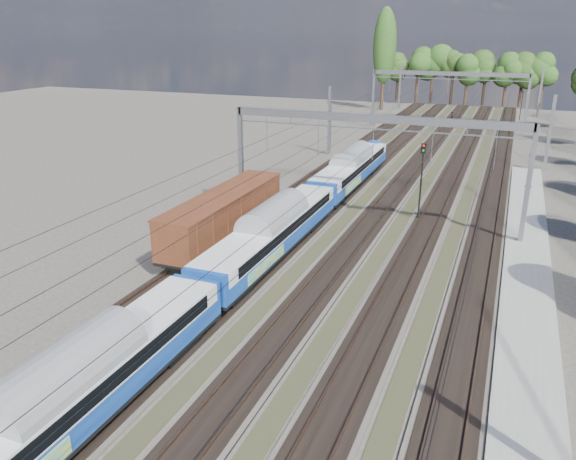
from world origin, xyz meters
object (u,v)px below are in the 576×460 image
at_px(signal_near, 422,172).
at_px(signal_far, 522,101).
at_px(emu_train, 271,228).
at_px(freight_boxcar, 225,214).
at_px(worker, 452,117).

relative_size(signal_near, signal_far, 1.24).
xyz_separation_m(emu_train, freight_boxcar, (-4.50, 1.76, -0.14)).
distance_m(signal_near, signal_far, 61.86).
height_order(worker, signal_far, signal_far).
bearing_deg(signal_near, worker, 107.35).
distance_m(freight_boxcar, worker, 65.99).
bearing_deg(signal_far, freight_boxcar, -122.30).
height_order(signal_near, signal_far, signal_near).
distance_m(emu_train, signal_far, 75.62).
distance_m(freight_boxcar, signal_near, 16.65).
relative_size(freight_boxcar, signal_near, 2.23).
relative_size(worker, signal_near, 0.28).
distance_m(freight_boxcar, signal_far, 74.96).
height_order(emu_train, freight_boxcar, emu_train).
xyz_separation_m(worker, signal_near, (3.35, -54.48, 3.22)).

